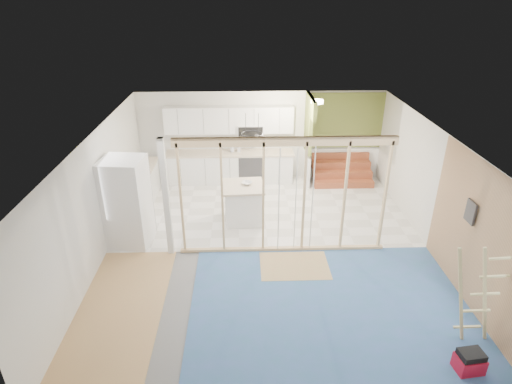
{
  "coord_description": "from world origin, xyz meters",
  "views": [
    {
      "loc": [
        -0.53,
        -7.84,
        5.17
      ],
      "look_at": [
        -0.25,
        0.6,
        1.14
      ],
      "focal_mm": 30.0,
      "sensor_mm": 36.0,
      "label": 1
    }
  ],
  "objects_px": {
    "island": "(243,203)",
    "ladder": "(476,295)",
    "fridge": "(127,203)",
    "toolbox": "(469,362)"
  },
  "relations": [
    {
      "from": "toolbox",
      "to": "ladder",
      "type": "xyz_separation_m",
      "value": [
        0.27,
        0.66,
        0.7
      ]
    },
    {
      "from": "island",
      "to": "toolbox",
      "type": "xyz_separation_m",
      "value": [
        3.31,
        -4.7,
        -0.29
      ]
    },
    {
      "from": "fridge",
      "to": "island",
      "type": "relative_size",
      "value": 1.95
    },
    {
      "from": "island",
      "to": "toolbox",
      "type": "relative_size",
      "value": 2.41
    },
    {
      "from": "fridge",
      "to": "toolbox",
      "type": "xyz_separation_m",
      "value": [
        5.81,
        -3.78,
        -0.82
      ]
    },
    {
      "from": "fridge",
      "to": "island",
      "type": "distance_m",
      "value": 2.71
    },
    {
      "from": "fridge",
      "to": "ladder",
      "type": "distance_m",
      "value": 6.84
    },
    {
      "from": "ladder",
      "to": "fridge",
      "type": "bearing_deg",
      "value": 165.31
    },
    {
      "from": "island",
      "to": "ladder",
      "type": "height_order",
      "value": "ladder"
    },
    {
      "from": "island",
      "to": "ladder",
      "type": "bearing_deg",
      "value": -51.74
    }
  ]
}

